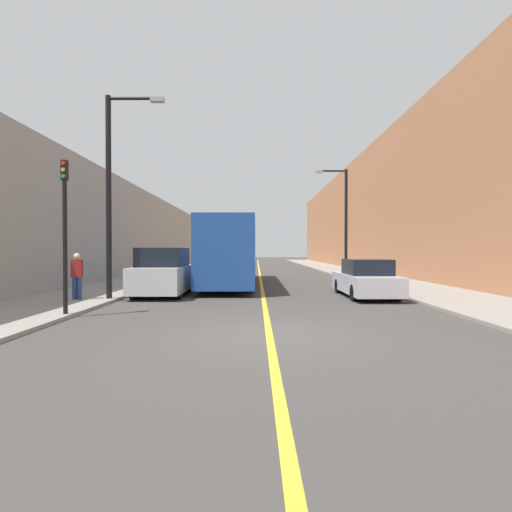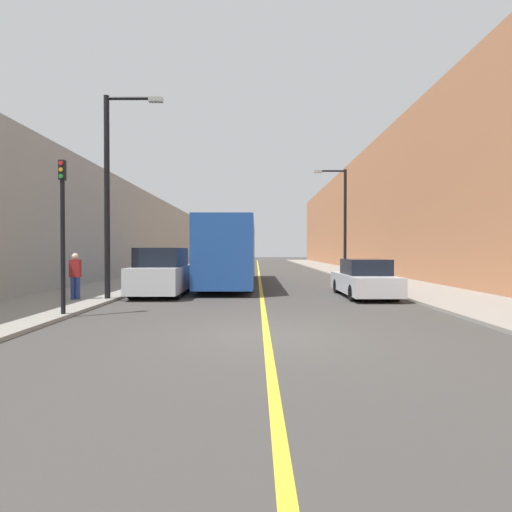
# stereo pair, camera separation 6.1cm
# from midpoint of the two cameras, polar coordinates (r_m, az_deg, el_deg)

# --- Properties ---
(ground_plane) EXTENTS (200.00, 200.00, 0.00)m
(ground_plane) POSITION_cam_midpoint_polar(r_m,az_deg,el_deg) (8.97, 1.95, -11.27)
(ground_plane) COLOR #3F3D3A
(sidewalk_left) EXTENTS (3.88, 72.00, 0.11)m
(sidewalk_left) POSITION_cam_midpoint_polar(r_m,az_deg,el_deg) (39.45, -10.13, -1.84)
(sidewalk_left) COLOR gray
(sidewalk_left) RESTS_ON ground
(sidewalk_right) EXTENTS (3.88, 72.00, 0.11)m
(sidewalk_right) POSITION_cam_midpoint_polar(r_m,az_deg,el_deg) (39.55, 11.34, -1.84)
(sidewalk_right) COLOR gray
(sidewalk_right) RESTS_ON ground
(building_row_left) EXTENTS (4.00, 72.00, 6.75)m
(building_row_left) POSITION_cam_midpoint_polar(r_m,az_deg,el_deg) (40.34, -15.66, 2.92)
(building_row_left) COLOR gray
(building_row_left) RESTS_ON ground
(building_row_right) EXTENTS (4.00, 72.00, 10.76)m
(building_row_right) POSITION_cam_midpoint_polar(r_m,az_deg,el_deg) (40.61, 16.85, 5.73)
(building_row_right) COLOR #B2724C
(building_row_right) RESTS_ON ground
(road_center_line) EXTENTS (0.16, 72.00, 0.01)m
(road_center_line) POSITION_cam_midpoint_polar(r_m,az_deg,el_deg) (38.82, 0.62, -1.95)
(road_center_line) COLOR gold
(road_center_line) RESTS_ON ground
(bus) EXTENTS (2.49, 12.76, 3.36)m
(bus) POSITION_cam_midpoint_polar(r_m,az_deg,el_deg) (21.94, -3.22, 0.59)
(bus) COLOR #1E4793
(bus) RESTS_ON ground
(parked_suv_left) EXTENTS (1.96, 4.61, 1.98)m
(parked_suv_left) POSITION_cam_midpoint_polar(r_m,az_deg,el_deg) (17.09, -12.84, -2.45)
(parked_suv_left) COLOR silver
(parked_suv_left) RESTS_ON ground
(car_right_near) EXTENTS (1.79, 4.64, 1.53)m
(car_right_near) POSITION_cam_midpoint_polar(r_m,az_deg,el_deg) (16.68, 15.51, -3.30)
(car_right_near) COLOR silver
(car_right_near) RESTS_ON ground
(street_lamp_left) EXTENTS (2.16, 0.24, 7.44)m
(street_lamp_left) POSITION_cam_midpoint_polar(r_m,az_deg,el_deg) (15.79, -19.60, 9.60)
(street_lamp_left) COLOR black
(street_lamp_left) RESTS_ON sidewalk_left
(street_lamp_right) EXTENTS (2.16, 0.24, 7.16)m
(street_lamp_right) POSITION_cam_midpoint_polar(r_m,az_deg,el_deg) (27.33, 12.55, 5.58)
(street_lamp_right) COLOR black
(street_lamp_right) RESTS_ON sidewalk_right
(traffic_light) EXTENTS (0.16, 0.18, 4.27)m
(traffic_light) POSITION_cam_midpoint_polar(r_m,az_deg,el_deg) (12.33, -25.53, 3.31)
(traffic_light) COLOR black
(traffic_light) RESTS_ON sidewalk_left
(pedestrian) EXTENTS (0.37, 0.23, 1.67)m
(pedestrian) POSITION_cam_midpoint_polar(r_m,az_deg,el_deg) (15.81, -24.08, -2.54)
(pedestrian) COLOR navy
(pedestrian) RESTS_ON sidewalk_left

